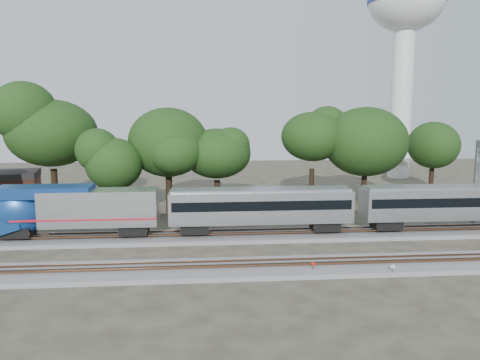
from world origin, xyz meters
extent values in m
plane|color=#383328|center=(0.00, 0.00, 0.00)|extent=(160.00, 160.00, 0.00)
cube|color=slate|center=(0.00, 6.00, 0.20)|extent=(160.00, 5.00, 0.40)
cube|color=brown|center=(0.00, 5.28, 0.66)|extent=(160.00, 0.08, 0.15)
cube|color=brown|center=(0.00, 6.72, 0.66)|extent=(160.00, 0.08, 0.15)
cube|color=slate|center=(0.00, -4.00, 0.20)|extent=(160.00, 5.00, 0.40)
cube|color=brown|center=(0.00, -4.72, 0.66)|extent=(160.00, 0.08, 0.15)
cube|color=brown|center=(0.00, -3.28, 0.66)|extent=(160.00, 0.08, 0.15)
cube|color=silver|center=(-15.63, 6.00, 3.46)|extent=(11.36, 3.21, 3.54)
ellipsoid|color=navy|center=(-23.77, 6.00, 3.19)|extent=(5.79, 3.34, 4.93)
cube|color=navy|center=(-20.88, 6.00, 5.12)|extent=(9.11, 3.15, 1.07)
cube|color=black|center=(-23.24, 6.00, 4.27)|extent=(0.48, 2.46, 1.40)
cube|color=maroon|center=(-16.91, 6.00, 2.55)|extent=(13.93, 3.25, 0.19)
cube|color=black|center=(-23.61, 6.00, 1.21)|extent=(2.79, 2.36, 0.96)
cube|color=black|center=(-12.36, 6.00, 1.21)|extent=(2.79, 2.36, 0.96)
cube|color=silver|center=(0.49, 6.00, 3.30)|extent=(18.64, 3.21, 3.21)
cube|color=black|center=(0.49, 6.00, 3.62)|extent=(18.00, 3.26, 0.96)
cube|color=gray|center=(0.49, 6.00, 4.96)|extent=(18.22, 2.57, 0.38)
cube|color=black|center=(-6.26, 6.00, 1.21)|extent=(2.79, 2.36, 0.96)
cube|color=black|center=(7.24, 6.00, 1.21)|extent=(2.79, 2.36, 0.96)
cube|color=silver|center=(20.58, 6.00, 3.30)|extent=(18.64, 3.21, 3.21)
cube|color=black|center=(20.58, 6.00, 3.62)|extent=(18.00, 3.26, 0.96)
cube|color=gray|center=(20.58, 6.00, 4.96)|extent=(18.22, 2.57, 0.38)
cube|color=black|center=(13.83, 6.00, 1.21)|extent=(2.79, 2.36, 0.96)
cylinder|color=#512D19|center=(3.28, -5.29, 0.47)|extent=(0.06, 0.06, 0.95)
cylinder|color=red|center=(3.28, -5.29, 0.89)|extent=(0.34, 0.04, 0.34)
cylinder|color=#512D19|center=(9.39, -6.39, 0.45)|extent=(0.06, 0.06, 0.89)
cylinder|color=silver|center=(9.39, -6.39, 0.84)|extent=(0.32, 0.11, 0.32)
cube|color=#512D19|center=(5.97, -5.13, 0.15)|extent=(0.57, 0.44, 0.30)
cylinder|color=silver|center=(32.88, 47.19, 14.09)|extent=(4.03, 4.03, 28.18)
cone|color=silver|center=(32.88, 47.19, 2.01)|extent=(6.44, 6.44, 4.03)
cube|color=gray|center=(25.73, 9.76, 4.83)|extent=(0.38, 0.38, 9.67)
cube|color=brown|center=(-32.88, 24.46, 1.95)|extent=(10.92, 8.61, 3.91)
cylinder|color=black|center=(-24.67, 21.56, 2.72)|extent=(0.70, 0.70, 5.44)
ellipsoid|color=#1B3311|center=(-24.67, 21.56, 10.11)|extent=(10.26, 10.26, 8.72)
cylinder|color=black|center=(-15.94, 16.11, 1.79)|extent=(0.70, 0.70, 3.59)
ellipsoid|color=#1B3311|center=(-15.94, 16.11, 6.66)|extent=(6.76, 6.76, 5.75)
cylinder|color=black|center=(-9.68, 19.03, 2.42)|extent=(0.70, 0.70, 4.85)
ellipsoid|color=#1B3311|center=(-9.68, 19.03, 9.00)|extent=(9.14, 9.14, 7.77)
cylinder|color=black|center=(-3.50, 19.08, 2.03)|extent=(0.70, 0.70, 4.06)
ellipsoid|color=#1B3311|center=(-3.50, 19.08, 7.54)|extent=(7.66, 7.66, 6.51)
cylinder|color=black|center=(9.51, 21.56, 2.56)|extent=(0.70, 0.70, 5.12)
ellipsoid|color=#1B3311|center=(9.51, 21.56, 9.50)|extent=(9.65, 9.65, 8.20)
cylinder|color=black|center=(16.60, 20.79, 2.37)|extent=(0.70, 0.70, 4.75)
ellipsoid|color=#1B3311|center=(16.60, 20.79, 8.81)|extent=(8.95, 8.95, 7.61)
cylinder|color=black|center=(29.55, 27.42, 2.10)|extent=(0.70, 0.70, 4.20)
ellipsoid|color=#1B3311|center=(29.55, 27.42, 7.79)|extent=(7.91, 7.91, 6.73)
camera|label=1|loc=(-5.57, -40.56, 13.04)|focal=35.00mm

